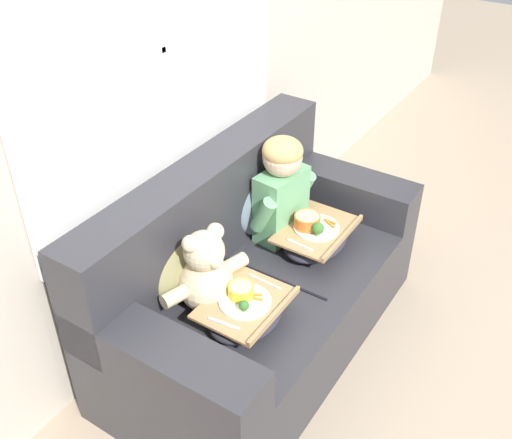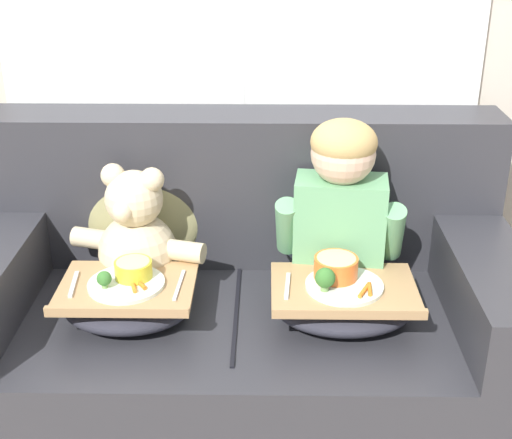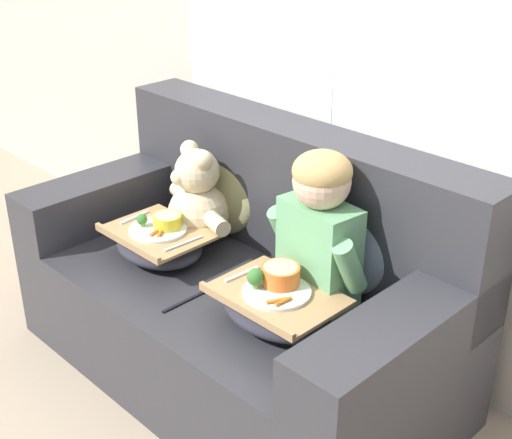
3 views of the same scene
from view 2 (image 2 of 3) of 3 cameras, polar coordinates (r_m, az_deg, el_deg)
ground_plane at (r=2.45m, az=-1.42°, el=-15.42°), size 14.00×14.00×0.00m
couch at (r=2.30m, az=-1.45°, el=-7.79°), size 1.69×0.87×0.94m
throw_pillow_behind_child at (r=2.33m, az=6.36°, el=0.49°), size 0.42×0.20×0.43m
throw_pillow_behind_teddy at (r=2.36m, az=-9.00°, el=0.58°), size 0.39×0.19×0.41m
child_figure at (r=2.16m, az=6.80°, el=1.57°), size 0.40×0.21×0.55m
teddy_bear at (r=2.24m, az=-9.57°, el=-1.47°), size 0.44×0.32×0.41m
lap_tray_child at (r=2.09m, az=6.94°, el=-6.49°), size 0.42×0.30×0.20m
lap_tray_teddy at (r=2.12m, az=-10.21°, el=-6.40°), size 0.39×0.31×0.18m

